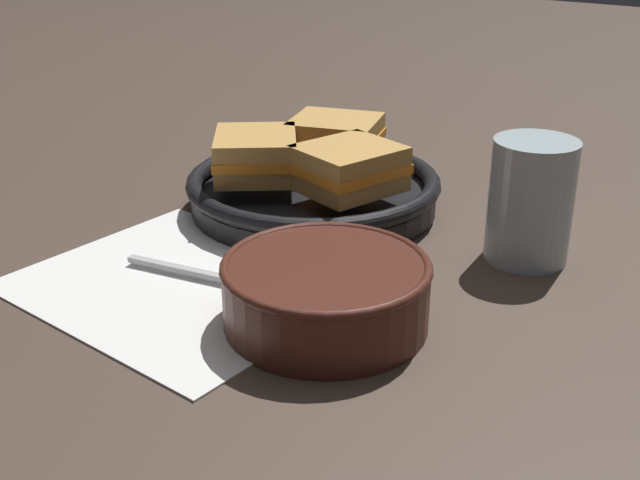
{
  "coord_description": "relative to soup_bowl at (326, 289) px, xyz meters",
  "views": [
    {
      "loc": [
        0.4,
        -0.54,
        0.33
      ],
      "look_at": [
        0.02,
        0.02,
        0.03
      ],
      "focal_mm": 45.0,
      "sensor_mm": 36.0,
      "label": 1
    }
  ],
  "objects": [
    {
      "name": "ground_plane",
      "position": [
        -0.08,
        0.06,
        -0.03
      ],
      "size": [
        4.0,
        4.0,
        0.0
      ],
      "primitive_type": "plane",
      "color": "#47382D"
    },
    {
      "name": "napkin",
      "position": [
        -0.14,
        -0.01,
        -0.03
      ],
      "size": [
        0.3,
        0.26,
        0.0
      ],
      "color": "white",
      "rests_on": "ground_plane"
    },
    {
      "name": "soup_bowl",
      "position": [
        0.0,
        0.0,
        0.0
      ],
      "size": [
        0.17,
        0.17,
        0.06
      ],
      "color": "#4C2319",
      "rests_on": "ground_plane"
    },
    {
      "name": "spoon",
      "position": [
        -0.09,
        0.01,
        -0.02
      ],
      "size": [
        0.18,
        0.05,
        0.01
      ],
      "rotation": [
        0.0,
        0.0,
        0.17
      ],
      "color": "#B7B7BC",
      "rests_on": "napkin"
    },
    {
      "name": "skillet",
      "position": [
        -0.16,
        0.21,
        -0.01
      ],
      "size": [
        0.28,
        0.36,
        0.04
      ],
      "color": "black",
      "rests_on": "ground_plane"
    },
    {
      "name": "sandwich_near_left",
      "position": [
        -0.1,
        0.18,
        0.03
      ],
      "size": [
        0.11,
        0.12,
        0.05
      ],
      "rotation": [
        0.0,
        0.0,
        7.56
      ],
      "color": "#C18E47",
      "rests_on": "skillet"
    },
    {
      "name": "sandwich_near_right",
      "position": [
        -0.17,
        0.26,
        0.03
      ],
      "size": [
        0.12,
        0.11,
        0.05
      ],
      "rotation": [
        0.0,
        0.0,
        9.72
      ],
      "color": "#C18E47",
      "rests_on": "skillet"
    },
    {
      "name": "sandwich_far_left",
      "position": [
        -0.2,
        0.16,
        0.03
      ],
      "size": [
        0.13,
        0.13,
        0.05
      ],
      "rotation": [
        0.0,
        0.0,
        11.65
      ],
      "color": "#C18E47",
      "rests_on": "skillet"
    },
    {
      "name": "drinking_glass",
      "position": [
        0.09,
        0.21,
        0.03
      ],
      "size": [
        0.08,
        0.08,
        0.12
      ],
      "color": "silver",
      "rests_on": "ground_plane"
    }
  ]
}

